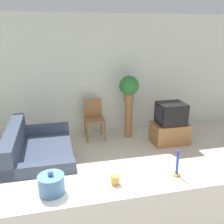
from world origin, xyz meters
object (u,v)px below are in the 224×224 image
Objects in this scene: couch at (39,160)px; wooden_chair at (94,117)px; television at (171,113)px; potted_plant at (129,87)px; decorative_bowl at (51,184)px.

couch is 1.87× the size of wooden_chair.
television is at bearing 15.40° from couch.
couch is 2.87× the size of television.
wooden_chair is 1.53× the size of potted_plant.
potted_plant is at bearing 63.41° from decorative_bowl.
potted_plant is at bearing -9.57° from wooden_chair.
wooden_chair is at bearing 157.20° from television.
couch is at bearing -164.60° from television.
decorative_bowl is at bearing -104.50° from wooden_chair.
couch is 2.86× the size of potted_plant.
television is 0.65× the size of wooden_chair.
television is 1.06m from potted_plant.
couch is at bearing -129.54° from wooden_chair.
television reaches higher than couch.
potted_plant reaches higher than couch.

